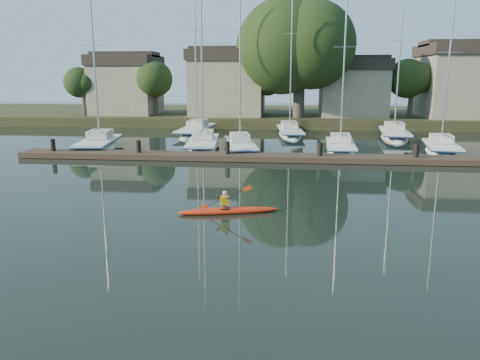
# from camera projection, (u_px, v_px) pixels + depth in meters

# --- Properties ---
(ground) EXTENTS (160.00, 160.00, 0.00)m
(ground) POSITION_uv_depth(u_px,v_px,m) (260.00, 228.00, 16.92)
(ground) COLOR black
(ground) RESTS_ON ground
(kayak) EXTENTS (4.09, 1.53, 1.31)m
(kayak) POSITION_uv_depth(u_px,v_px,m) (228.00, 209.00, 18.73)
(kayak) COLOR red
(kayak) RESTS_ON ground
(dock) EXTENTS (34.00, 2.00, 1.80)m
(dock) POSITION_uv_depth(u_px,v_px,m) (273.00, 157.00, 30.47)
(dock) COLOR #413125
(dock) RESTS_ON ground
(sailboat_0) EXTENTS (3.53, 8.57, 13.20)m
(sailboat_0) POSITION_uv_depth(u_px,v_px,m) (99.00, 151.00, 35.60)
(sailboat_0) COLOR silver
(sailboat_0) RESTS_ON ground
(sailboat_1) EXTENTS (3.24, 9.29, 14.87)m
(sailboat_1) POSITION_uv_depth(u_px,v_px,m) (203.00, 151.00, 35.76)
(sailboat_1) COLOR silver
(sailboat_1) RESTS_ON ground
(sailboat_2) EXTENTS (3.64, 9.03, 14.58)m
(sailboat_2) POSITION_uv_depth(u_px,v_px,m) (240.00, 152.00, 34.86)
(sailboat_2) COLOR silver
(sailboat_2) RESTS_ON ground
(sailboat_3) EXTENTS (2.58, 8.08, 12.85)m
(sailboat_3) POSITION_uv_depth(u_px,v_px,m) (340.00, 153.00, 34.44)
(sailboat_3) COLOR silver
(sailboat_3) RESTS_ON ground
(sailboat_4) EXTENTS (3.23, 7.45, 12.25)m
(sailboat_4) POSITION_uv_depth(u_px,v_px,m) (441.00, 155.00, 33.85)
(sailboat_4) COLOR silver
(sailboat_4) RESTS_ON ground
(sailboat_5) EXTENTS (2.79, 10.02, 16.43)m
(sailboat_5) POSITION_uv_depth(u_px,v_px,m) (197.00, 136.00, 44.27)
(sailboat_5) COLOR silver
(sailboat_5) RESTS_ON ground
(sailboat_6) EXTENTS (2.91, 9.96, 15.61)m
(sailboat_6) POSITION_uv_depth(u_px,v_px,m) (290.00, 137.00, 43.86)
(sailboat_6) COLOR silver
(sailboat_6) RESTS_ON ground
(sailboat_7) EXTENTS (3.39, 9.16, 14.43)m
(sailboat_7) POSITION_uv_depth(u_px,v_px,m) (394.00, 140.00, 41.68)
(sailboat_7) COLOR silver
(sailboat_7) RESTS_ON ground
(shore) EXTENTS (90.00, 25.25, 12.75)m
(shore) POSITION_uv_depth(u_px,v_px,m) (295.00, 95.00, 55.17)
(shore) COLOR #262E17
(shore) RESTS_ON ground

